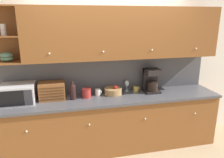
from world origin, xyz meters
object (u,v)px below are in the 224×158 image
(storage_canister, at_px, (86,93))
(fruit_basket, at_px, (113,91))
(microwave, at_px, (18,94))
(coffee_maker, at_px, (152,80))
(bread_box, at_px, (52,91))
(wine_bottle, at_px, (73,91))
(wine_glass, at_px, (127,84))
(mug, at_px, (136,89))
(mug_blue_second, at_px, (98,92))

(storage_canister, relative_size, fruit_basket, 0.51)
(microwave, height_order, storage_canister, microwave)
(storage_canister, bearing_deg, coffee_maker, 1.32)
(bread_box, xyz_separation_m, coffee_maker, (1.62, -0.02, 0.06))
(microwave, bearing_deg, wine_bottle, -2.63)
(wine_glass, relative_size, mug, 1.81)
(fruit_basket, xyz_separation_m, wine_glass, (0.26, 0.10, 0.07))
(mug, bearing_deg, fruit_basket, -173.40)
(microwave, bearing_deg, coffee_maker, 0.72)
(bread_box, bearing_deg, mug_blue_second, 1.01)
(storage_canister, xyz_separation_m, fruit_basket, (0.45, 0.06, -0.02))
(microwave, xyz_separation_m, fruit_basket, (1.45, 0.06, -0.09))
(bread_box, relative_size, mug, 3.71)
(microwave, relative_size, wine_bottle, 1.64)
(mug, relative_size, coffee_maker, 0.26)
(microwave, height_order, bread_box, microwave)
(coffee_maker, bearing_deg, wine_bottle, -177.24)
(wine_bottle, bearing_deg, microwave, 177.37)
(bread_box, relative_size, fruit_basket, 1.33)
(bread_box, height_order, mug_blue_second, bread_box)
(coffee_maker, bearing_deg, microwave, -179.28)
(wine_bottle, distance_m, mug_blue_second, 0.42)
(wine_glass, height_order, coffee_maker, coffee_maker)
(microwave, distance_m, bread_box, 0.49)
(wine_bottle, distance_m, wine_glass, 0.94)
(microwave, height_order, wine_bottle, wine_bottle)
(fruit_basket, height_order, coffee_maker, coffee_maker)
(bread_box, bearing_deg, fruit_basket, 0.98)
(storage_canister, bearing_deg, mug, 7.13)
(storage_canister, xyz_separation_m, coffee_maker, (1.10, 0.03, 0.12))
(storage_canister, bearing_deg, mug_blue_second, 16.06)
(storage_canister, relative_size, mug_blue_second, 1.43)
(mug_blue_second, bearing_deg, fruit_basket, 0.90)
(microwave, height_order, fruit_basket, microwave)
(mug_blue_second, bearing_deg, storage_canister, -163.94)
(mug_blue_second, relative_size, mug, 0.99)
(mug_blue_second, height_order, coffee_maker, coffee_maker)
(mug_blue_second, xyz_separation_m, fruit_basket, (0.25, 0.00, 0.00))
(microwave, relative_size, mug_blue_second, 4.67)
(bread_box, distance_m, coffee_maker, 1.62)
(mug_blue_second, xyz_separation_m, wine_glass, (0.52, 0.10, 0.08))
(mug_blue_second, bearing_deg, wine_glass, 11.12)
(wine_glass, height_order, mug, wine_glass)
(storage_canister, distance_m, mug_blue_second, 0.20)
(bread_box, relative_size, storage_canister, 2.60)
(fruit_basket, relative_size, mug, 2.79)
(wine_bottle, xyz_separation_m, wine_glass, (0.92, 0.19, -0.01))
(coffee_maker, bearing_deg, mug_blue_second, 178.11)
(wine_bottle, distance_m, fruit_basket, 0.67)
(storage_canister, bearing_deg, wine_glass, 12.48)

